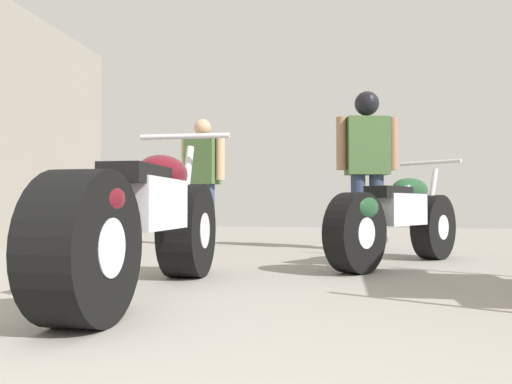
% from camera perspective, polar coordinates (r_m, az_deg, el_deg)
% --- Properties ---
extents(ground_plane, '(16.12, 16.12, 0.00)m').
position_cam_1_polar(ground_plane, '(4.02, -1.24, -8.76)').
color(ground_plane, gray).
extents(motorcycle_maroon_cruiser, '(0.64, 2.15, 1.01)m').
position_cam_1_polar(motorcycle_maroon_cruiser, '(2.89, -12.23, -3.34)').
color(motorcycle_maroon_cruiser, black).
rests_on(motorcycle_maroon_cruiser, ground_plane).
extents(motorcycle_black_naked, '(1.25, 1.75, 0.93)m').
position_cam_1_polar(motorcycle_black_naked, '(4.43, 15.50, -2.97)').
color(motorcycle_black_naked, black).
rests_on(motorcycle_black_naked, ground_plane).
extents(mechanic_in_blue, '(0.64, 0.35, 1.60)m').
position_cam_1_polar(mechanic_in_blue, '(6.45, -6.04, 2.03)').
color(mechanic_in_blue, '#384766').
rests_on(mechanic_in_blue, ground_plane).
extents(mechanic_with_helmet, '(0.72, 0.35, 1.81)m').
position_cam_1_polar(mechanic_with_helmet, '(5.92, 12.38, 4.11)').
color(mechanic_with_helmet, '#2D3851').
rests_on(mechanic_with_helmet, ground_plane).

